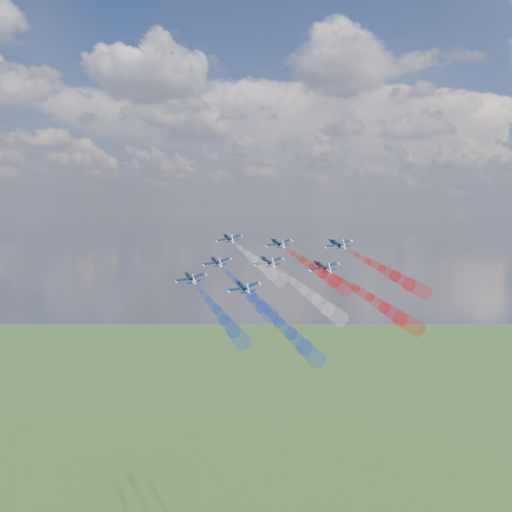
% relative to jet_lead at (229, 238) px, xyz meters
% --- Properties ---
extents(jet_lead, '(14.21, 14.66, 7.12)m').
position_rel_jet_lead_xyz_m(jet_lead, '(0.00, 0.00, 0.00)').
color(jet_lead, black).
extents(trail_lead, '(28.64, 32.45, 12.85)m').
position_rel_jet_lead_xyz_m(trail_lead, '(16.08, -18.15, -5.31)').
color(trail_lead, white).
extents(jet_inner_left, '(14.21, 14.66, 7.12)m').
position_rel_jet_lead_xyz_m(jet_inner_left, '(3.44, -17.46, -6.35)').
color(jet_inner_left, black).
extents(trail_inner_left, '(28.64, 32.45, 12.85)m').
position_rel_jet_lead_xyz_m(trail_inner_left, '(19.51, -35.61, -11.66)').
color(trail_inner_left, blue).
extents(jet_inner_right, '(14.21, 14.66, 7.12)m').
position_rel_jet_lead_xyz_m(jet_inner_right, '(18.52, -4.11, -1.10)').
color(jet_inner_right, black).
extents(trail_inner_right, '(28.64, 32.45, 12.85)m').
position_rel_jet_lead_xyz_m(trail_inner_right, '(34.59, -22.26, -6.41)').
color(trail_inner_right, red).
extents(jet_outer_left, '(14.21, 14.66, 7.12)m').
position_rel_jet_lead_xyz_m(jet_outer_left, '(2.33, -32.75, -9.69)').
color(jet_outer_left, black).
extents(trail_outer_left, '(28.64, 32.45, 12.85)m').
position_rel_jet_lead_xyz_m(trail_outer_left, '(18.40, -50.91, -15.01)').
color(trail_outer_left, blue).
extents(jet_center_third, '(14.21, 14.66, 7.12)m').
position_rel_jet_lead_xyz_m(jet_center_third, '(20.82, -20.07, -5.63)').
color(jet_center_third, black).
extents(trail_center_third, '(28.64, 32.45, 12.85)m').
position_rel_jet_lead_xyz_m(trail_center_third, '(36.90, -38.22, -10.94)').
color(trail_center_third, white).
extents(jet_outer_right, '(14.21, 14.66, 7.12)m').
position_rel_jet_lead_xyz_m(jet_outer_right, '(37.40, -4.11, -0.99)').
color(jet_outer_right, black).
extents(trail_outer_right, '(28.64, 32.45, 12.85)m').
position_rel_jet_lead_xyz_m(trail_outer_right, '(53.48, -22.26, -6.30)').
color(trail_outer_right, red).
extents(jet_rear_left, '(14.21, 14.66, 7.12)m').
position_rel_jet_lead_xyz_m(jet_rear_left, '(19.91, -37.01, -11.07)').
color(jet_rear_left, black).
extents(trail_rear_left, '(28.64, 32.45, 12.85)m').
position_rel_jet_lead_xyz_m(trail_rear_left, '(35.99, -55.16, -16.39)').
color(trail_rear_left, blue).
extents(jet_rear_right, '(14.21, 14.66, 7.12)m').
position_rel_jet_lead_xyz_m(jet_rear_right, '(37.55, -22.18, -6.40)').
color(jet_rear_right, black).
extents(trail_rear_right, '(28.64, 32.45, 12.85)m').
position_rel_jet_lead_xyz_m(trail_rear_right, '(53.63, -40.34, -11.71)').
color(trail_rear_right, red).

